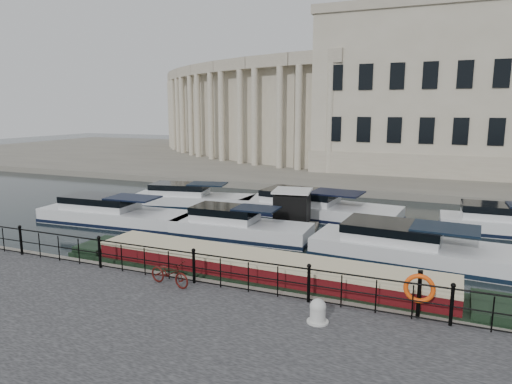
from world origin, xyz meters
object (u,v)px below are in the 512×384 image
Objects in this scene: narrowboat at (262,279)px; harbour_hut at (292,211)px; life_ring_post at (419,289)px; bicycle at (170,273)px; mooring_bollard at (318,311)px.

narrowboat is 5.51× the size of harbour_hut.
life_ring_post is 0.09× the size of narrowboat.
narrowboat is at bearing -38.70° from bicycle.
harbour_hut reaches higher than life_ring_post.
narrowboat is at bearing -87.80° from harbour_hut.
bicycle is 0.10× the size of narrowboat.
harbour_hut is at bearing 102.73° from narrowboat.
life_ring_post is 0.47× the size of harbour_hut.
harbour_hut is (-4.44, 11.31, 0.08)m from mooring_bollard.
narrowboat is (-2.79, 2.85, -0.50)m from mooring_bollard.
mooring_bollard is at bearing -152.98° from life_ring_post.
harbour_hut is at bearing 124.84° from life_ring_post.
harbour_hut reaches higher than mooring_bollard.
life_ring_post is at bearing -75.32° from bicycle.
life_ring_post is 12.22m from harbour_hut.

